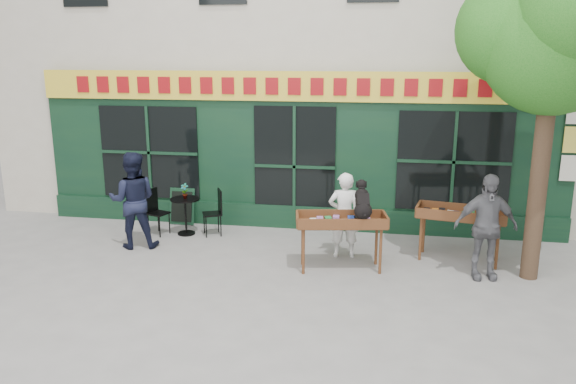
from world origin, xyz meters
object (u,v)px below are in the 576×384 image
dog (363,199)px  man_left (133,200)px  book_cart_right (461,217)px  woman (344,215)px  man_right (486,227)px  book_cart_center (341,224)px  bistro_table (185,209)px

dog → man_left: bearing=162.7°
dog → book_cart_right: 1.96m
woman → book_cart_right: size_ratio=0.99×
book_cart_right → dog: bearing=-143.4°
dog → man_right: size_ratio=0.34×
book_cart_right → man_right: 0.81m
man_left → book_cart_center: bearing=156.9°
woman → man_left: (-4.00, -0.16, 0.14)m
book_cart_center → bistro_table: size_ratio=2.09×
book_cart_right → bistro_table: (-5.36, 0.60, -0.28)m
bistro_table → man_left: man_left is taller
dog → bistro_table: 4.00m
book_cart_right → man_left: bearing=-166.6°
book_cart_center → bistro_table: (-3.30, 1.39, -0.28)m
dog → man_left: size_ratio=0.32×
dog → book_cart_right: dog is taller
bistro_table → man_left: (-0.70, -0.90, 0.39)m
book_cart_center → bistro_table: 3.59m
bistro_table → book_cart_center: bearing=-22.8°
woman → man_left: 4.01m
man_right → bistro_table: 5.83m
book_cart_center → man_right: 2.36m
dog → man_left: 4.40m
dog → woman: bearing=106.3°
dog → man_right: man_right is taller
dog → book_cart_center: bearing=161.7°
book_cart_center → man_left: man_left is taller
book_cart_center → dog: 0.59m
book_cart_right → man_right: man_right is taller
woman → bistro_table: bearing=-22.8°
man_right → man_left: 6.38m
book_cart_center → bistro_table: bearing=147.0°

